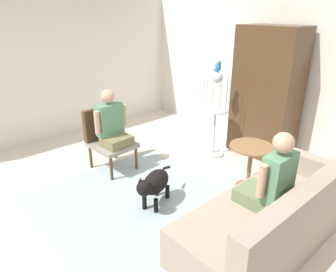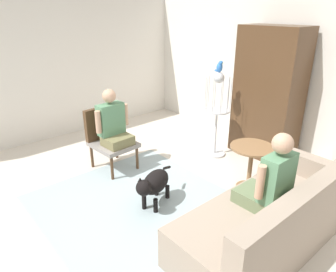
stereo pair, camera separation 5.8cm
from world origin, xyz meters
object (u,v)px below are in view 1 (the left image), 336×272
person_on_couch (272,180)px  parrot (218,67)px  bird_cage_stand (215,113)px  round_end_table (250,160)px  dog (154,183)px  couch (272,219)px  person_on_armchair (112,123)px  armoire_cabinet (266,94)px  armchair (107,135)px

person_on_couch → parrot: size_ratio=4.66×
person_on_couch → bird_cage_stand: size_ratio=0.60×
round_end_table → dog: size_ratio=0.85×
couch → person_on_armchair: person_on_armchair is taller
round_end_table → armoire_cabinet: (-0.54, 1.11, 0.61)m
person_on_armchair → dog: person_on_armchair is taller
round_end_table → person_on_couch: bearing=-46.2°
armoire_cabinet → parrot: bearing=-126.7°
armchair → parrot: 2.00m
round_end_table → parrot: 1.54m
couch → armoire_cabinet: size_ratio=1.00×
armchair → person_on_couch: bearing=6.8°
round_end_table → dog: round_end_table is taller
person_on_couch → couch: bearing=35.0°
couch → parrot: parrot is taller
armchair → dog: (1.32, -0.14, -0.20)m
couch → round_end_table: (-0.80, 0.75, 0.13)m
armchair → person_on_armchair: (0.16, 0.01, 0.24)m
couch → dog: 1.41m
couch → person_on_couch: 0.47m
person_on_couch → bird_cage_stand: bird_cage_stand is taller
person_on_armchair → dog: (1.16, -0.15, -0.44)m
armchair → armoire_cabinet: armoire_cabinet is taller
armchair → armoire_cabinet: size_ratio=0.44×
person_on_couch → parrot: parrot is taller
round_end_table → couch: bearing=-43.2°
armoire_cabinet → person_on_armchair: bearing=-117.5°
person_on_armchair → round_end_table: bearing=32.7°
armchair → dog: armchair is taller
dog → armoire_cabinet: 2.45m
couch → parrot: bearing=146.5°
dog → bird_cage_stand: bearing=106.3°
armchair → person_on_couch: 2.63m
dog → parrot: bearing=106.4°
round_end_table → armoire_cabinet: size_ratio=0.31×
parrot → couch: bearing=-33.5°
armoire_cabinet → bird_cage_stand: bearing=-126.5°
person_on_couch → bird_cage_stand: (-1.78, 1.24, -0.03)m
bird_cage_stand → armoire_cabinet: armoire_cabinet is taller
person_on_armchair → bird_cage_stand: (0.66, 1.54, -0.02)m
couch → round_end_table: size_ratio=3.27×
person_on_couch → dog: size_ratio=1.11×
couch → person_on_couch: (-0.05, -0.03, 0.46)m
armchair → round_end_table: size_ratio=1.45×
person_on_armchair → dog: size_ratio=1.10×
person_on_couch → person_on_armchair: person_on_couch is taller
dog → parrot: parrot is taller
person_on_armchair → parrot: 1.83m
person_on_couch → armoire_cabinet: 2.31m
dog → parrot: 2.11m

